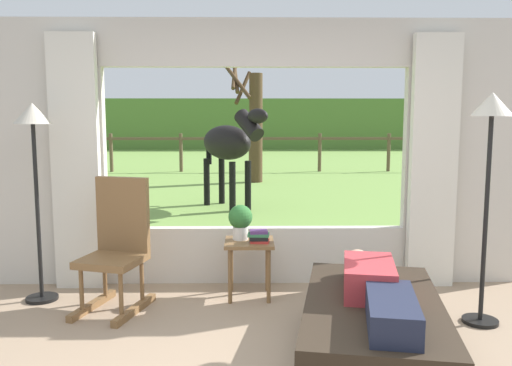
% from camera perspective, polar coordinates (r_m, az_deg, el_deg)
% --- Properties ---
extents(back_wall_with_window, '(5.20, 0.12, 2.55)m').
position_cam_1_polar(back_wall_with_window, '(5.15, -0.08, 2.86)').
color(back_wall_with_window, beige).
rests_on(back_wall_with_window, ground_plane).
extents(curtain_panel_left, '(0.44, 0.10, 2.40)m').
position_cam_1_polar(curtain_panel_left, '(5.27, -18.78, 2.03)').
color(curtain_panel_left, silver).
rests_on(curtain_panel_left, ground_plane).
extents(curtain_panel_right, '(0.44, 0.10, 2.40)m').
position_cam_1_polar(curtain_panel_right, '(5.31, 18.50, 2.08)').
color(curtain_panel_right, silver).
rests_on(curtain_panel_right, ground_plane).
extents(outdoor_pasture_lawn, '(36.00, 21.68, 0.02)m').
position_cam_1_polar(outdoor_pasture_lawn, '(16.12, -0.61, 1.50)').
color(outdoor_pasture_lawn, '#759E47').
rests_on(outdoor_pasture_lawn, ground_plane).
extents(distant_hill_ridge, '(36.00, 2.00, 2.40)m').
position_cam_1_polar(distant_hill_ridge, '(25.88, -0.71, 6.35)').
color(distant_hill_ridge, '#517734').
rests_on(distant_hill_ridge, ground_plane).
extents(recliner_sofa, '(1.19, 1.83, 0.42)m').
position_cam_1_polar(recliner_sofa, '(3.79, 12.42, -15.07)').
color(recliner_sofa, black).
rests_on(recliner_sofa, ground_plane).
extents(reclining_person, '(0.44, 1.43, 0.22)m').
position_cam_1_polar(reclining_person, '(3.64, 12.73, -10.94)').
color(reclining_person, '#B23338').
rests_on(reclining_person, recliner_sofa).
extents(rocking_chair, '(0.63, 0.78, 1.12)m').
position_cam_1_polar(rocking_chair, '(4.71, -14.66, -6.49)').
color(rocking_chair, brown).
rests_on(rocking_chair, ground_plane).
extents(side_table, '(0.44, 0.44, 0.52)m').
position_cam_1_polar(side_table, '(4.84, -0.73, -7.32)').
color(side_table, brown).
rests_on(side_table, ground_plane).
extents(potted_plant, '(0.22, 0.22, 0.32)m').
position_cam_1_polar(potted_plant, '(4.84, -1.68, -3.97)').
color(potted_plant, silver).
rests_on(potted_plant, side_table).
extents(book_stack, '(0.20, 0.15, 0.11)m').
position_cam_1_polar(book_stack, '(4.75, 0.31, -5.76)').
color(book_stack, '#B22D28').
rests_on(book_stack, side_table).
extents(floor_lamp_left, '(0.32, 0.32, 1.75)m').
position_cam_1_polar(floor_lamp_left, '(4.99, -22.75, 4.06)').
color(floor_lamp_left, black).
rests_on(floor_lamp_left, ground_plane).
extents(floor_lamp_right, '(0.32, 0.32, 1.82)m').
position_cam_1_polar(floor_lamp_right, '(4.45, 23.86, 4.38)').
color(floor_lamp_right, black).
rests_on(floor_lamp_right, ground_plane).
extents(horse, '(1.34, 1.67, 1.73)m').
position_cam_1_polar(horse, '(9.23, -2.90, 4.25)').
color(horse, black).
rests_on(horse, outdoor_pasture_lawn).
extents(pasture_tree, '(1.03, 1.54, 3.08)m').
position_cam_1_polar(pasture_tree, '(12.85, -0.30, 6.64)').
color(pasture_tree, '#4C3823').
rests_on(pasture_tree, outdoor_pasture_lawn).
extents(pasture_fence_line, '(16.10, 0.10, 1.10)m').
position_cam_1_polar(pasture_fence_line, '(15.29, -0.60, 3.95)').
color(pasture_fence_line, brown).
rests_on(pasture_fence_line, outdoor_pasture_lawn).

